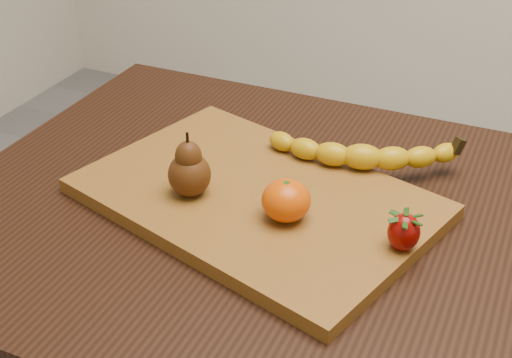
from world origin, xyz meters
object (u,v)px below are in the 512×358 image
at_px(table, 316,279).
at_px(mandarin, 286,200).
at_px(cutting_board, 256,198).
at_px(pear, 189,164).

relative_size(table, mandarin, 16.26).
relative_size(table, cutting_board, 2.22).
xyz_separation_m(pear, mandarin, (0.14, -0.00, -0.02)).
height_order(table, cutting_board, cutting_board).
relative_size(cutting_board, pear, 5.11).
height_order(table, pear, pear).
distance_m(table, mandarin, 0.15).
xyz_separation_m(cutting_board, mandarin, (0.06, -0.04, 0.04)).
bearing_deg(pear, cutting_board, 25.74).
height_order(cutting_board, mandarin, mandarin).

